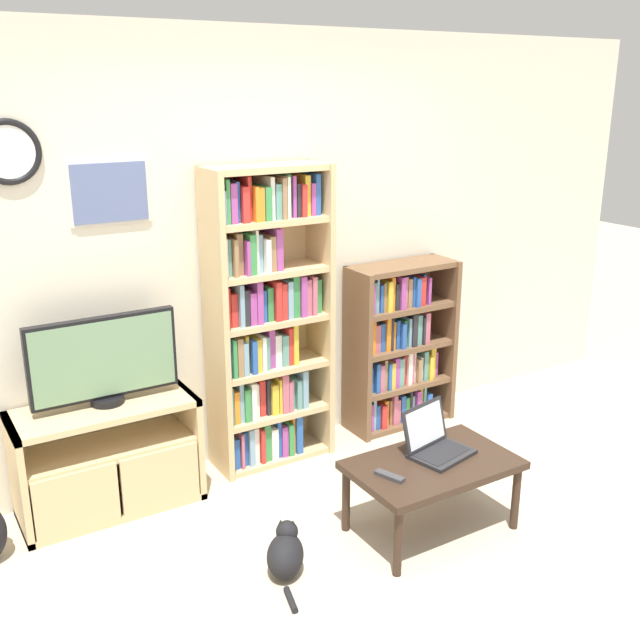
# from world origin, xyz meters

# --- Properties ---
(ground_plane) EXTENTS (18.00, 18.00, 0.00)m
(ground_plane) POSITION_xyz_m (0.00, 0.00, 0.00)
(ground_plane) COLOR #BCAD93
(wall_back) EXTENTS (6.42, 0.09, 2.60)m
(wall_back) POSITION_xyz_m (-0.01, 1.80, 1.30)
(wall_back) COLOR beige
(wall_back) RESTS_ON ground_plane
(tv_stand) EXTENTS (0.98, 0.41, 0.62)m
(tv_stand) POSITION_xyz_m (-0.98, 1.53, 0.31)
(tv_stand) COLOR tan
(tv_stand) RESTS_ON ground_plane
(television) EXTENTS (0.79, 0.18, 0.49)m
(television) POSITION_xyz_m (-0.95, 1.57, 0.87)
(television) COLOR black
(television) RESTS_ON tv_stand
(bookshelf_tall) EXTENTS (0.74, 0.31, 1.84)m
(bookshelf_tall) POSITION_xyz_m (0.04, 1.62, 0.91)
(bookshelf_tall) COLOR tan
(bookshelf_tall) RESTS_ON ground_plane
(bookshelf_short) EXTENTS (0.76, 0.31, 1.14)m
(bookshelf_short) POSITION_xyz_m (1.04, 1.62, 0.55)
(bookshelf_short) COLOR brown
(bookshelf_short) RESTS_ON ground_plane
(coffee_table) EXTENTS (0.86, 0.54, 0.40)m
(coffee_table) POSITION_xyz_m (0.41, 0.44, 0.35)
(coffee_table) COLOR #332319
(coffee_table) RESTS_ON ground_plane
(laptop) EXTENTS (0.37, 0.34, 0.25)m
(laptop) POSITION_xyz_m (0.48, 0.52, 0.46)
(laptop) COLOR #232326
(laptop) RESTS_ON coffee_table
(remote_near_laptop) EXTENTS (0.09, 0.17, 0.02)m
(remote_near_laptop) POSITION_xyz_m (0.12, 0.42, 0.41)
(remote_near_laptop) COLOR #38383A
(remote_near_laptop) RESTS_ON coffee_table
(cat) EXTENTS (0.30, 0.44, 0.25)m
(cat) POSITION_xyz_m (-0.43, 0.51, 0.11)
(cat) COLOR black
(cat) RESTS_ON ground_plane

